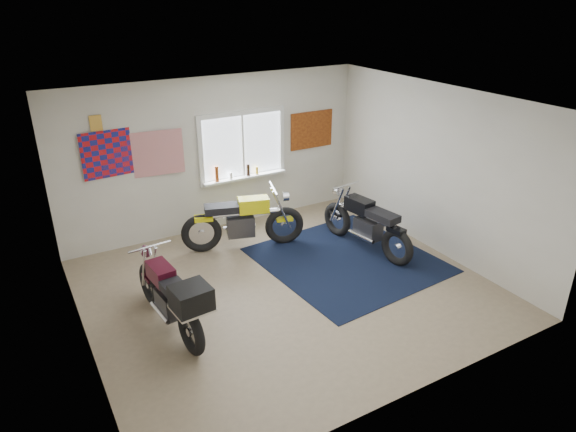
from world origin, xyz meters
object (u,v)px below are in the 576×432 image
navy_rug (347,260)px  maroon_tourer (173,298)px  black_chrome_bike (366,225)px  yellow_triumph (243,222)px

navy_rug → maroon_tourer: bearing=-171.8°
black_chrome_bike → maroon_tourer: (-3.49, -0.61, 0.06)m
navy_rug → black_chrome_bike: size_ratio=1.33×
yellow_triumph → maroon_tourer: bearing=-119.2°
maroon_tourer → black_chrome_bike: bearing=-85.4°
navy_rug → black_chrome_bike: (0.49, 0.18, 0.44)m
yellow_triumph → black_chrome_bike: size_ratio=1.02×
black_chrome_bike → maroon_tourer: 3.54m
black_chrome_bike → maroon_tourer: black_chrome_bike is taller
navy_rug → maroon_tourer: (-3.00, -0.43, 0.50)m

